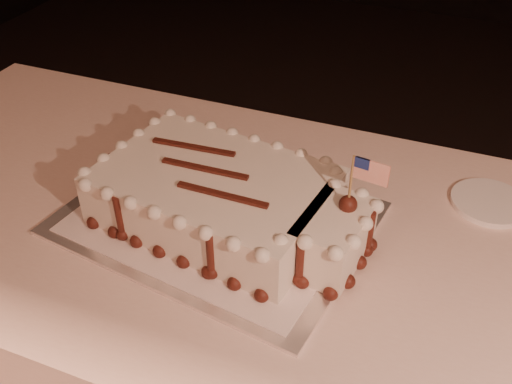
% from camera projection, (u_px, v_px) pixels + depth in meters
% --- Properties ---
extents(cake_board, '(0.60, 0.48, 0.01)m').
position_uv_depth(cake_board, '(216.00, 218.00, 1.07)').
color(cake_board, white).
rests_on(cake_board, banquet_table).
extents(doily, '(0.53, 0.43, 0.00)m').
position_uv_depth(doily, '(216.00, 216.00, 1.07)').
color(doily, white).
rests_on(doily, cake_board).
extents(sheet_cake, '(0.53, 0.35, 0.20)m').
position_uv_depth(sheet_cake, '(229.00, 200.00, 1.02)').
color(sheet_cake, white).
rests_on(sheet_cake, doily).
extents(side_plate, '(0.15, 0.15, 0.01)m').
position_uv_depth(side_plate, '(489.00, 202.00, 1.10)').
color(side_plate, white).
rests_on(side_plate, banquet_table).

